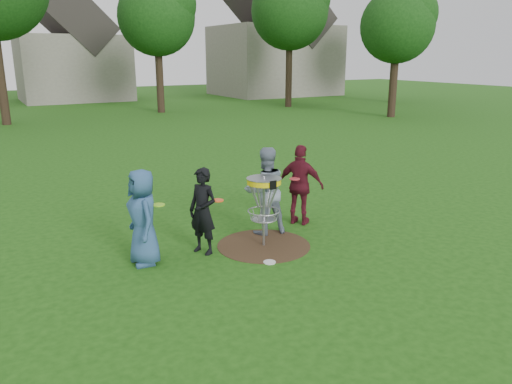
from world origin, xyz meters
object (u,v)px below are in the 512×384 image
player_black (203,211)px  player_maroon (300,185)px  player_grey (265,191)px  player_blue (143,217)px  disc_golf_basket (264,195)px

player_black → player_maroon: (2.48, 0.48, 0.06)m
player_black → player_grey: bearing=76.8°
player_black → player_blue: bearing=-119.6°
player_grey → disc_golf_basket: (-0.39, -0.61, 0.12)m
player_blue → player_grey: bearing=96.5°
player_black → player_maroon: size_ratio=0.93×
player_black → player_maroon: bearing=74.7°
player_blue → player_maroon: bearing=96.8°
player_blue → player_grey: 2.64m
player_black → player_grey: 1.58m
player_black → disc_golf_basket: 1.19m
player_blue → player_maroon: (3.58, 0.41, 0.02)m
player_grey → disc_golf_basket: bearing=65.9°
player_black → player_maroon: 2.53m
player_maroon → disc_golf_basket: (-1.34, -0.73, 0.15)m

